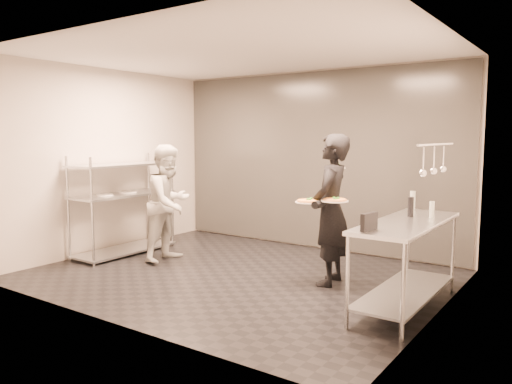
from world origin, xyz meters
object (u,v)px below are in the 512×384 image
Objects in this scene: pass_rack at (123,203)px; pos_monitor at (369,222)px; waiter at (331,210)px; bottle_green at (413,201)px; pizza_plate_far at (335,200)px; chef at (169,203)px; pizza_plate_near at (309,201)px; prep_counter at (406,249)px; bottle_dark at (411,207)px; salad_plate at (335,166)px; bottle_clear at (432,210)px.

pass_rack is 4.28m from pos_monitor.
waiter reaches higher than bottle_green.
pos_monitor is (0.78, -0.89, -0.05)m from pizza_plate_far.
pos_monitor is at bearing -48.91° from pizza_plate_far.
chef reaches higher than pizza_plate_near.
chef is 2.57m from pizza_plate_far.
waiter is at bearing 56.06° from pizza_plate_near.
bottle_green is (-0.07, 1.49, 0.03)m from pos_monitor.
pos_monitor is (-0.12, -0.72, 0.38)m from prep_counter.
pizza_plate_near is 1.15m from bottle_dark.
pos_monitor is at bearing -108.18° from chef.
pos_monitor is 1.01m from bottle_dark.
bottle_green is (-0.19, 0.77, 0.41)m from prep_counter.
waiter is at bearing -88.36° from chef.
chef reaches higher than salad_plate.
pass_rack is at bearing -169.16° from salad_plate.
salad_plate is (-1.11, 0.61, 0.78)m from prep_counter.
pass_rack reaches higher than salad_plate.
bottle_clear is (1.34, 0.25, -0.01)m from pizza_plate_near.
prep_counter is at bearing 89.55° from pos_monitor.
pos_monitor is 1.32× the size of bottle_clear.
pass_rack is at bearing -169.46° from bottle_green.
waiter is at bearing 127.54° from pizza_plate_far.
bottle_dark is at bearing 101.97° from prep_counter.
pass_rack is 0.89× the size of waiter.
pizza_plate_near is (-0.16, -0.24, 0.12)m from waiter.
bottle_dark is at bearing -74.78° from bottle_green.
pass_rack is 4.22m from bottle_green.
chef is 7.24× the size of pos_monitor.
pos_monitor is (0.92, -1.07, 0.10)m from waiter.
bottle_clear is at bearing -90.32° from chef.
bottle_clear is at bearing 4.57° from pass_rack.
salad_plate is 1.17m from bottle_dark.
chef is 7.78× the size of bottle_dark.
bottle_dark is (-0.20, -0.07, 0.02)m from bottle_clear.
prep_counter is 0.89m from bottle_green.
pass_rack is 0.96× the size of chef.
salad_plate is 1.20× the size of bottle_dark.
bottle_dark is at bearing -91.25° from chef.
pizza_plate_far is 1.37× the size of pos_monitor.
bottle_dark is (0.13, -0.48, -0.01)m from bottle_green.
bottle_green reaches higher than pizza_plate_far.
chef is (-2.42, -0.26, -0.07)m from waiter.
pizza_plate_near is 0.64m from salad_plate.
waiter is at bearing 161.27° from prep_counter.
pass_rack is 4.95× the size of pizza_plate_near.
bottle_dark is at bearing -160.81° from bottle_clear.
prep_counter is 1.49m from salad_plate.
waiter reaches higher than bottle_dark.
bottle_green is 1.29× the size of bottle_clear.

